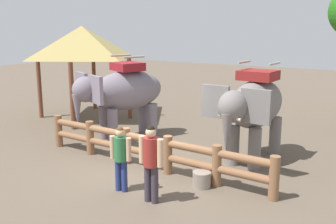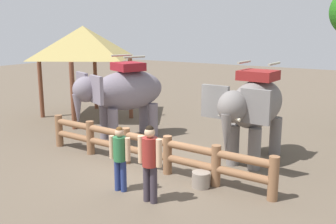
{
  "view_description": "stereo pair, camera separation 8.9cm",
  "coord_description": "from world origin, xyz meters",
  "px_view_note": "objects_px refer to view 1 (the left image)",
  "views": [
    {
      "loc": [
        5.94,
        -8.62,
        3.86
      ],
      "look_at": [
        0.0,
        0.94,
        1.4
      ],
      "focal_mm": 41.37,
      "sensor_mm": 36.0,
      "label": 1
    },
    {
      "loc": [
        6.02,
        -8.57,
        3.86
      ],
      "look_at": [
        0.0,
        0.94,
        1.4
      ],
      "focal_mm": 41.37,
      "sensor_mm": 36.0,
      "label": 2
    }
  ],
  "objects_px": {
    "tourist_man_in_blue": "(151,158)",
    "log_fence": "(146,148)",
    "elephant_center": "(254,107)",
    "feed_bucket": "(202,179)",
    "thatched_shelter": "(82,43)",
    "tourist_woman_in_black": "(121,154)",
    "elephant_near_left": "(122,93)"
  },
  "relations": [
    {
      "from": "log_fence",
      "to": "tourist_man_in_blue",
      "type": "bearing_deg",
      "value": -52.03
    },
    {
      "from": "tourist_woman_in_black",
      "to": "feed_bucket",
      "type": "distance_m",
      "value": 2.1
    },
    {
      "from": "tourist_man_in_blue",
      "to": "thatched_shelter",
      "type": "bearing_deg",
      "value": 142.98
    },
    {
      "from": "log_fence",
      "to": "tourist_man_in_blue",
      "type": "distance_m",
      "value": 2.21
    },
    {
      "from": "elephant_center",
      "to": "feed_bucket",
      "type": "bearing_deg",
      "value": -98.63
    },
    {
      "from": "log_fence",
      "to": "elephant_near_left",
      "type": "height_order",
      "value": "elephant_near_left"
    },
    {
      "from": "tourist_woman_in_black",
      "to": "thatched_shelter",
      "type": "relative_size",
      "value": 0.35
    },
    {
      "from": "elephant_near_left",
      "to": "thatched_shelter",
      "type": "height_order",
      "value": "thatched_shelter"
    },
    {
      "from": "tourist_man_in_blue",
      "to": "tourist_woman_in_black",
      "type": "bearing_deg",
      "value": 172.78
    },
    {
      "from": "log_fence",
      "to": "tourist_woman_in_black",
      "type": "height_order",
      "value": "tourist_woman_in_black"
    },
    {
      "from": "tourist_woman_in_black",
      "to": "thatched_shelter",
      "type": "bearing_deg",
      "value": 139.62
    },
    {
      "from": "elephant_near_left",
      "to": "feed_bucket",
      "type": "distance_m",
      "value": 5.18
    },
    {
      "from": "elephant_center",
      "to": "feed_bucket",
      "type": "xyz_separation_m",
      "value": [
        -0.38,
        -2.47,
        -1.44
      ]
    },
    {
      "from": "feed_bucket",
      "to": "elephant_center",
      "type": "bearing_deg",
      "value": 81.37
    },
    {
      "from": "elephant_near_left",
      "to": "tourist_woman_in_black",
      "type": "height_order",
      "value": "elephant_near_left"
    },
    {
      "from": "elephant_near_left",
      "to": "thatched_shelter",
      "type": "bearing_deg",
      "value": 154.11
    },
    {
      "from": "log_fence",
      "to": "elephant_near_left",
      "type": "xyz_separation_m",
      "value": [
        -2.43,
        2.05,
        1.05
      ]
    },
    {
      "from": "log_fence",
      "to": "thatched_shelter",
      "type": "relative_size",
      "value": 1.65
    },
    {
      "from": "log_fence",
      "to": "thatched_shelter",
      "type": "distance_m",
      "value": 7.4
    },
    {
      "from": "elephant_center",
      "to": "feed_bucket",
      "type": "relative_size",
      "value": 7.59
    },
    {
      "from": "elephant_center",
      "to": "thatched_shelter",
      "type": "height_order",
      "value": "thatched_shelter"
    },
    {
      "from": "log_fence",
      "to": "thatched_shelter",
      "type": "bearing_deg",
      "value": 147.63
    },
    {
      "from": "log_fence",
      "to": "tourist_woman_in_black",
      "type": "distance_m",
      "value": 1.66
    },
    {
      "from": "log_fence",
      "to": "feed_bucket",
      "type": "height_order",
      "value": "log_fence"
    },
    {
      "from": "tourist_woman_in_black",
      "to": "thatched_shelter",
      "type": "distance_m",
      "value": 8.48
    },
    {
      "from": "log_fence",
      "to": "feed_bucket",
      "type": "bearing_deg",
      "value": -10.71
    },
    {
      "from": "tourist_man_in_blue",
      "to": "thatched_shelter",
      "type": "relative_size",
      "value": 0.39
    },
    {
      "from": "thatched_shelter",
      "to": "elephant_center",
      "type": "bearing_deg",
      "value": -11.06
    },
    {
      "from": "tourist_man_in_blue",
      "to": "log_fence",
      "type": "bearing_deg",
      "value": 127.97
    },
    {
      "from": "elephant_center",
      "to": "tourist_woman_in_black",
      "type": "bearing_deg",
      "value": -117.33
    },
    {
      "from": "elephant_near_left",
      "to": "elephant_center",
      "type": "bearing_deg",
      "value": 0.8
    },
    {
      "from": "elephant_near_left",
      "to": "log_fence",
      "type": "bearing_deg",
      "value": -40.1
    }
  ]
}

